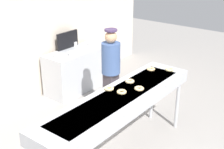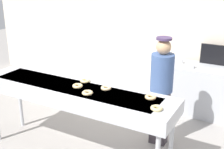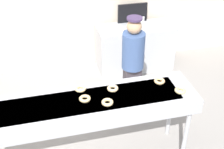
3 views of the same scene
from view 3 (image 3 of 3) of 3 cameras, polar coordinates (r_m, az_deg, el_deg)
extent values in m
cube|color=#B7BABF|center=(3.44, -6.07, -6.40)|extent=(2.75, 0.66, 0.18)
cube|color=slate|center=(3.41, -6.12, -5.73)|extent=(2.34, 0.46, 0.08)
cylinder|color=#B7BABF|center=(3.93, 14.04, -11.43)|extent=(0.06, 0.06, 0.85)
cylinder|color=#B7BABF|center=(4.25, 11.15, -6.95)|extent=(0.06, 0.06, 0.85)
torus|color=#E5C488|center=(3.32, -0.90, -5.40)|extent=(0.18, 0.18, 0.04)
torus|color=#E7D28A|center=(3.59, 13.06, -3.01)|extent=(0.16, 0.16, 0.04)
torus|color=#E8C684|center=(3.38, -5.27, -4.67)|extent=(0.17, 0.17, 0.04)
torus|color=#F6C683|center=(3.70, 9.18, -1.25)|extent=(0.18, 0.18, 0.04)
torus|color=beige|center=(3.53, 0.14, -2.70)|extent=(0.17, 0.17, 0.04)
torus|color=#F0D18A|center=(3.54, -6.12, -2.75)|extent=(0.15, 0.15, 0.04)
cube|color=#3C353B|center=(4.58, 3.78, -3.00)|extent=(0.24, 0.18, 0.84)
cylinder|color=#3F598C|center=(4.21, 4.12, 4.60)|extent=(0.32, 0.32, 0.54)
sphere|color=tan|center=(4.04, 4.33, 9.22)|extent=(0.20, 0.20, 0.20)
cylinder|color=#433155|center=(3.99, 4.40, 10.75)|extent=(0.21, 0.21, 0.03)
cube|color=#B7BABF|center=(5.73, 4.47, 5.21)|extent=(1.44, 0.59, 0.87)
cylinder|color=white|center=(5.66, 8.89, 9.95)|extent=(0.07, 0.07, 0.09)
cylinder|color=white|center=(5.39, -1.10, 9.12)|extent=(0.07, 0.07, 0.09)
cylinder|color=white|center=(5.77, 5.93, 10.63)|extent=(0.07, 0.07, 0.09)
cylinder|color=white|center=(5.29, 1.91, 8.64)|extent=(0.07, 0.07, 0.09)
cube|color=black|center=(5.68, 3.97, 11.81)|extent=(0.57, 0.04, 0.36)
camera|label=1|loc=(2.71, -90.17, -6.97)|focal=49.06mm
camera|label=2|loc=(2.54, 75.49, -7.76)|focal=47.72mm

